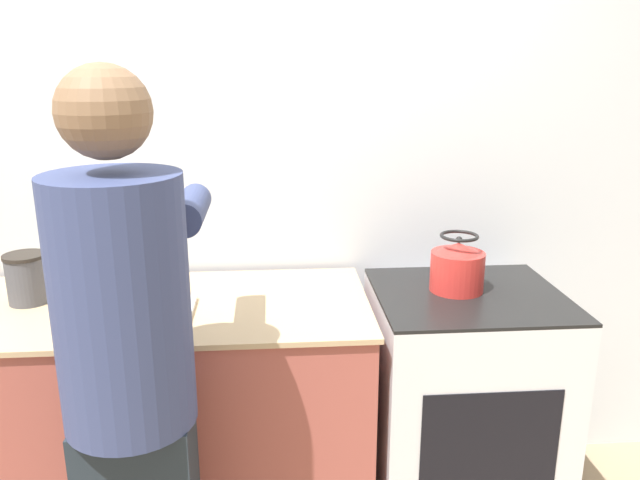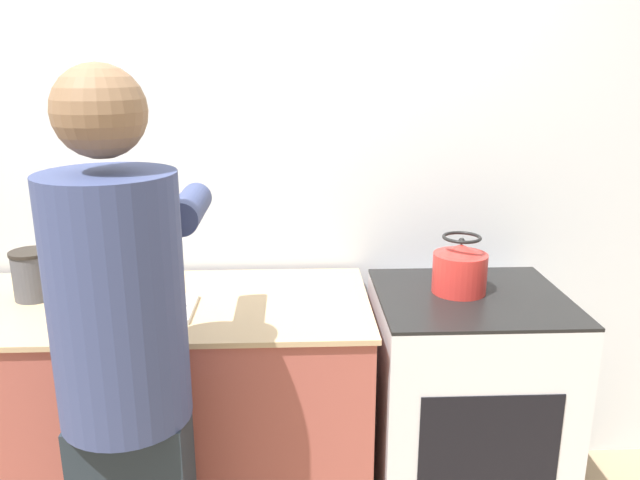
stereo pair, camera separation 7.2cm
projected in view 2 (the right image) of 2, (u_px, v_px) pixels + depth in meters
The scene contains 8 objects.
wall_back at pixel (225, 174), 2.48m from camera, with size 8.00×0.05×2.60m.
counter at pixel (128, 418), 2.31m from camera, with size 1.78×0.69×0.91m.
oven at pixel (464, 412), 2.34m from camera, with size 0.67×0.61×0.93m.
person at pixel (125, 367), 1.67m from camera, with size 0.39×0.63×1.73m.
cutting_board at pixel (149, 309), 2.11m from camera, with size 0.30×0.24×0.02m.
knife at pixel (147, 306), 2.10m from camera, with size 0.25×0.05×0.01m.
kettle at pixel (460, 269), 2.22m from camera, with size 0.19×0.19×0.21m.
canister_jar at pixel (33, 275), 2.21m from camera, with size 0.14×0.14×0.18m.
Camera 2 is at (0.27, -1.74, 1.73)m, focal length 35.00 mm.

